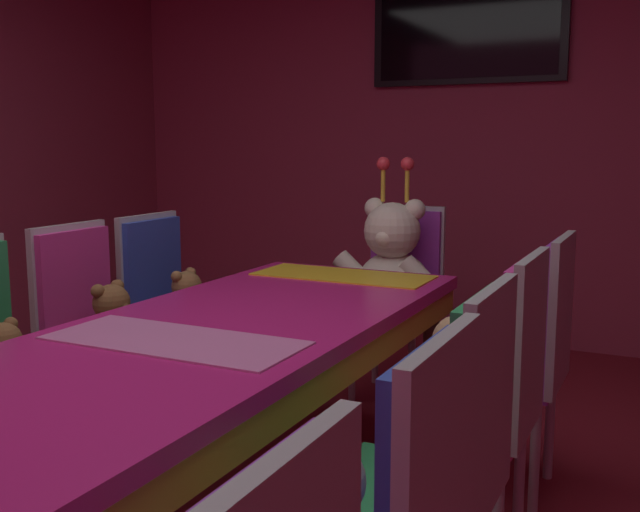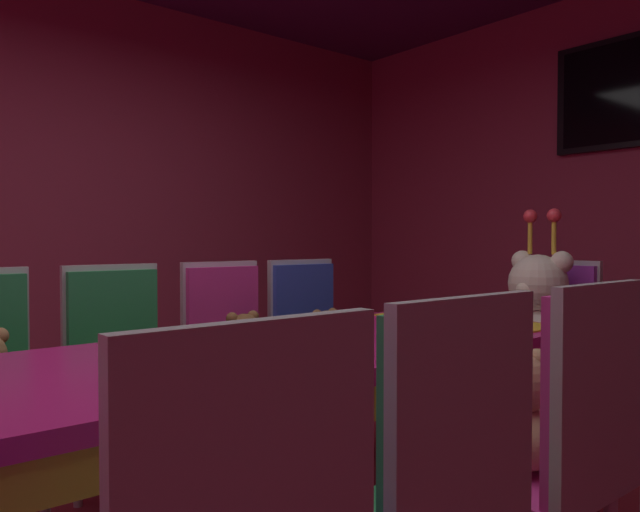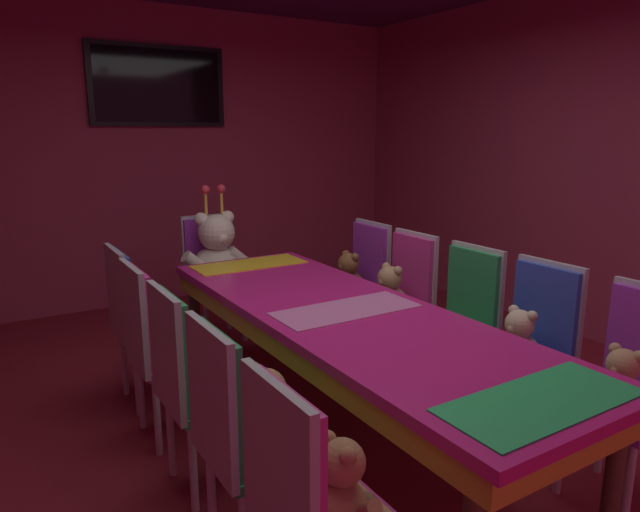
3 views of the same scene
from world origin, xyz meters
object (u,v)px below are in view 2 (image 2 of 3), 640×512
object	(u,v)px
chair_left_3	(229,344)
throne_chair	(554,336)
teddy_left_3	(245,350)
chair_left_2	(118,358)
teddy_right_3	(517,419)
chair_left_4	(310,334)
banquet_table	(221,381)
teddy_left_2	(132,369)
king_teddy_bear	(537,317)
teddy_right_4	(610,392)
chair_right_2	(433,489)
chair_right_3	(568,433)
teddy_left_4	(328,341)

from	to	relation	value
chair_left_3	throne_chair	bearing A→B (deg)	58.14
chair_left_3	teddy_left_3	xyz separation A→B (m)	(0.14, 0.00, -0.01)
chair_left_2	teddy_right_3	bearing A→B (deg)	18.01
teddy_left_3	chair_left_4	xyz separation A→B (m)	(-0.12, 0.48, 0.01)
banquet_table	teddy_left_2	size ratio (longest dim) A/B	10.17
chair_left_2	teddy_left_2	distance (m)	0.14
chair_left_4	teddy_left_2	bearing A→B (deg)	-82.94
teddy_left_3	chair_left_4	size ratio (longest dim) A/B	0.32
banquet_table	king_teddy_bear	world-z (taller)	king_teddy_bear
teddy_right_3	teddy_right_4	size ratio (longest dim) A/B	1.03
chair_left_2	chair_right_2	world-z (taller)	same
teddy_left_2	teddy_right_3	size ratio (longest dim) A/B	0.79
chair_right_3	chair_left_3	bearing A→B (deg)	-0.95
banquet_table	chair_left_2	bearing A→B (deg)	179.00
teddy_left_3	king_teddy_bear	bearing A→B (deg)	59.60
teddy_left_4	throne_chair	xyz separation A→B (m)	(0.71, 0.92, 0.02)
banquet_table	teddy_left_4	xyz separation A→B (m)	(-0.71, 1.03, -0.08)
teddy_right_3	king_teddy_bear	distance (m)	1.45
throne_chair	teddy_right_3	bearing A→B (deg)	25.98
throne_chair	king_teddy_bear	size ratio (longest dim) A/B	1.26
chair_left_3	teddy_right_3	distance (m)	1.57
chair_left_2	teddy_right_4	xyz separation A→B (m)	(1.58, 1.01, -0.00)
banquet_table	teddy_right_3	xyz separation A→B (m)	(0.70, 0.52, -0.06)
chair_left_4	throne_chair	xyz separation A→B (m)	(0.85, 0.92, 0.00)
throne_chair	chair_left_2	bearing A→B (deg)	-24.10
teddy_left_2	throne_chair	distance (m)	2.07
teddy_right_4	chair_left_2	bearing A→B (deg)	32.68
chair_left_2	teddy_left_2	xyz separation A→B (m)	(0.14, 0.00, -0.03)
teddy_right_3	chair_right_3	bearing A→B (deg)	180.00
chair_left_2	king_teddy_bear	xyz separation A→B (m)	(0.87, 1.77, 0.11)
banquet_table	chair_right_2	distance (m)	0.85
teddy_left_3	banquet_table	bearing A→B (deg)	-37.26
chair_right_3	teddy_right_3	size ratio (longest dim) A/B	2.83
chair_right_2	teddy_right_4	size ratio (longest dim) A/B	2.91
banquet_table	throne_chair	distance (m)	1.95
teddy_left_3	teddy_right_4	size ratio (longest dim) A/B	0.94
chair_right_3	king_teddy_bear	xyz separation A→B (m)	(-0.84, 1.26, 0.11)
teddy_right_3	chair_left_2	bearing A→B (deg)	18.01
chair_left_2	teddy_right_3	size ratio (longest dim) A/B	2.83
teddy_left_2	teddy_right_4	world-z (taller)	teddy_right_4
teddy_left_3	king_teddy_bear	size ratio (longest dim) A/B	0.41
teddy_right_3	teddy_left_4	bearing A→B (deg)	-19.87
chair_right_2	teddy_right_3	size ratio (longest dim) A/B	2.83
chair_left_4	chair_left_2	bearing A→B (deg)	-90.93
chair_right_2	throne_chair	size ratio (longest dim) A/B	1.00
banquet_table	chair_left_3	bearing A→B (deg)	147.63
chair_left_2	king_teddy_bear	bearing A→B (deg)	63.95
chair_right_3	teddy_right_3	world-z (taller)	chair_right_3
chair_right_2	teddy_left_2	bearing A→B (deg)	-1.23
teddy_left_3	chair_right_3	world-z (taller)	chair_right_3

